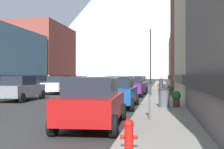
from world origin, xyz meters
TOP-DOWN VIEW (x-y plane):
  - sidewalk_left at (-6.25, 35.00)m, footprint 2.50×100.00m
  - sidewalk_right at (6.25, 35.00)m, footprint 2.50×100.00m
  - storefront_left_3 at (-11.55, 33.26)m, footprint 8.40×11.54m
  - storefront_right_2 at (10.64, 27.11)m, footprint 6.59×10.48m
  - storefront_right_3 at (11.95, 36.45)m, footprint 9.20×8.07m
  - car_left_1 at (-3.80, 13.14)m, footprint 2.08×4.41m
  - car_left_2 at (-3.80, 21.05)m, footprint 2.25×4.48m
  - car_left_3 at (-3.80, 28.21)m, footprint 2.16×4.45m
  - car_right_0 at (3.80, 3.83)m, footprint 2.25×4.48m
  - car_right_1 at (3.80, 10.01)m, footprint 2.07×4.41m
  - car_right_2 at (3.80, 19.13)m, footprint 2.20×4.46m
  - car_right_3 at (3.80, 25.63)m, footprint 2.09×4.42m
  - car_driving_0 at (-1.60, 40.37)m, footprint 2.06×4.40m
  - fire_hydrant_near at (5.45, 0.41)m, footprint 0.40×0.22m
  - parking_meter_near at (5.75, 4.89)m, footprint 0.14×0.10m
  - trash_bin_right at (6.35, 9.36)m, footprint 0.59×0.59m
  - potted_plant_0 at (7.00, 9.65)m, footprint 0.49×0.49m
  - potted_plant_1 at (-7.00, 17.95)m, footprint 0.54×0.54m
  - potted_plant_2 at (7.00, 18.82)m, footprint 0.54×0.54m
  - pedestrian_0 at (-6.25, 24.33)m, footprint 0.36×0.36m
  - pedestrian_1 at (6.25, 21.02)m, footprint 0.36×0.36m
  - pedestrian_2 at (-6.25, 26.05)m, footprint 0.36×0.36m
  - streetlamp_right at (5.35, 18.37)m, footprint 0.36×0.36m
  - mountain_backdrop at (-9.88, 260.00)m, footprint 210.92×210.92m

SIDE VIEW (x-z plane):
  - sidewalk_left at x=-6.25m, z-range 0.00..0.15m
  - sidewalk_right at x=6.25m, z-range 0.00..0.15m
  - fire_hydrant_near at x=5.45m, z-range 0.17..0.88m
  - potted_plant_2 at x=7.00m, z-range 0.17..1.00m
  - potted_plant_1 at x=-7.00m, z-range 0.18..1.05m
  - potted_plant_0 at x=7.00m, z-range 0.20..1.05m
  - trash_bin_right at x=6.35m, z-range 0.15..1.13m
  - pedestrian_1 at x=6.25m, z-range 0.08..1.67m
  - pedestrian_2 at x=-6.25m, z-range 0.08..1.68m
  - car_left_1 at x=-3.80m, z-range 0.01..1.79m
  - car_left_2 at x=-3.80m, z-range 0.01..1.79m
  - car_left_3 at x=-3.80m, z-range 0.01..1.79m
  - car_right_0 at x=3.80m, z-range 0.01..1.79m
  - car_right_1 at x=3.80m, z-range 0.01..1.79m
  - car_right_2 at x=3.80m, z-range 0.01..1.79m
  - car_right_3 at x=3.80m, z-range 0.01..1.79m
  - car_driving_0 at x=-1.60m, z-range 0.01..1.79m
  - pedestrian_0 at x=-6.25m, z-range 0.09..1.83m
  - parking_meter_near at x=5.75m, z-range 0.35..1.68m
  - storefront_right_3 at x=11.95m, z-range -0.13..7.10m
  - streetlamp_right at x=5.35m, z-range 1.06..6.92m
  - storefront_left_3 at x=-11.55m, z-range -0.16..8.95m
  - storefront_right_2 at x=10.64m, z-range -0.18..11.70m
  - mountain_backdrop at x=-9.88m, z-range 0.00..129.19m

